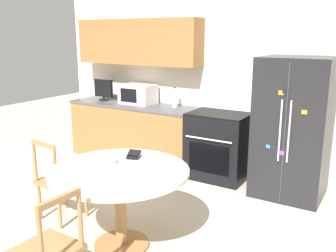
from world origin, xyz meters
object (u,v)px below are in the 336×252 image
Objects in this scene: counter_bottle at (175,100)px; countertop_tv at (104,89)px; candle_glass at (111,161)px; wallet at (134,155)px; microwave at (138,94)px; dining_chair_near at (48,251)px; dining_chair_left at (59,181)px; oven_range at (219,145)px; refrigerator at (293,128)px.

countertop_tv is at bearing -176.17° from counter_bottle.
wallet is (0.07, 0.27, -0.01)m from candle_glass.
microwave is 1.76× the size of counter_bottle.
microwave is 3.45m from dining_chair_near.
microwave reaches higher than dining_chair_left.
wallet is at bearing -71.28° from counter_bottle.
dining_chair_near is at bearing -90.06° from oven_range.
countertop_tv reaches higher than wallet.
dining_chair_left is (-0.94, -2.03, -0.03)m from oven_range.
dining_chair_near is 1.04m from candle_glass.
oven_range is at bearing 2.48° from dining_chair_near.
wallet is at bearing -123.20° from refrigerator.
counter_bottle is at bearing 104.84° from candle_glass.
countertop_tv reaches higher than counter_bottle.
countertop_tv is 2.66m from wallet.
dining_chair_left is 1.35m from dining_chair_near.
candle_glass is at bearing -120.94° from refrigerator.
countertop_tv is (-2.08, 0.03, 0.61)m from oven_range.
wallet is (0.80, 0.25, 0.36)m from dining_chair_left.
candle_glass is (-0.20, 0.96, 0.37)m from dining_chair_near.
countertop_tv reaches higher than oven_range.
candle_glass is (0.57, -2.16, -0.21)m from counter_bottle.
dining_chair_left is 5.69× the size of wallet.
dining_chair_near reaches higher than candle_glass.
countertop_tv is 3.97× the size of candle_glass.
dining_chair_left is at bearing 46.59° from dining_chair_near.
countertop_tv is at bearing 179.28° from oven_range.
oven_range is 1.20× the size of dining_chair_near.
candle_glass is at bearing 14.52° from dining_chair_near.
counter_bottle is at bearing 171.74° from oven_range.
counter_bottle is at bearing 2.58° from microwave.
microwave and counter_bottle have the same top height.
wallet is at bearing 75.96° from candle_glass.
refrigerator is at bearing -16.01° from dining_chair_near.
candle_glass is at bearing -60.21° from microwave.
dining_chair_left is 0.82m from candle_glass.
refrigerator reaches higher than oven_range.
microwave is 2.25m from dining_chair_left.
counter_bottle is (-1.76, 0.17, 0.16)m from refrigerator.
candle_glass reaches higher than wallet.
refrigerator is at bearing -3.40° from oven_range.
counter_bottle is at bearing 3.83° from countertop_tv.
counter_bottle is at bearing 91.51° from dining_chair_left.
microwave is 0.58× the size of dining_chair_near.
microwave reaches higher than wallet.
candle_glass is at bearing 4.71° from dining_chair_left.
oven_range is at bearing -3.37° from microwave.
wallet is at bearing -55.30° from microwave.
dining_chair_left is at bearing -114.94° from oven_range.
dining_chair_near is 5.69× the size of wallet.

